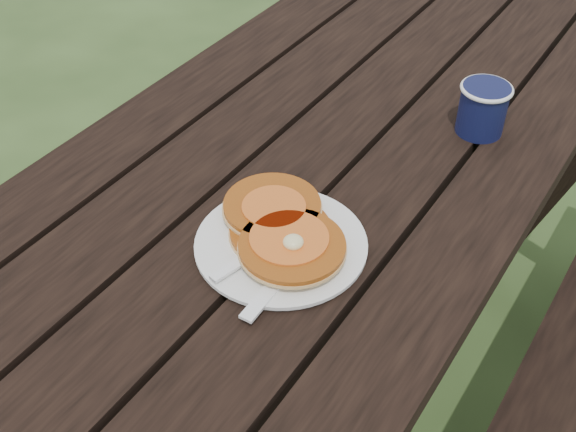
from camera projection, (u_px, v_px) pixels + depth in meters
The scene contains 7 objects.
ground at pixel (305, 403), 1.73m from camera, with size 60.00×60.00×0.00m, color #2D411C.
picnic_table at pixel (308, 300), 1.49m from camera, with size 1.36×1.80×0.75m.
plate at pixel (281, 245), 1.05m from camera, with size 0.25×0.25×0.01m, color white.
pancake_stack at pixel (282, 228), 1.05m from camera, with size 0.22×0.21×0.04m.
knife at pixel (281, 277), 1.00m from camera, with size 0.02×0.18×0.01m, color white.
fork at pixel (243, 260), 1.01m from camera, with size 0.03×0.16×0.01m, color white, non-canonical shape.
coffee_cup at pixel (483, 106), 1.25m from camera, with size 0.09×0.09×0.09m.
Camera 1 is at (0.51, -0.86, 1.49)m, focal length 45.00 mm.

